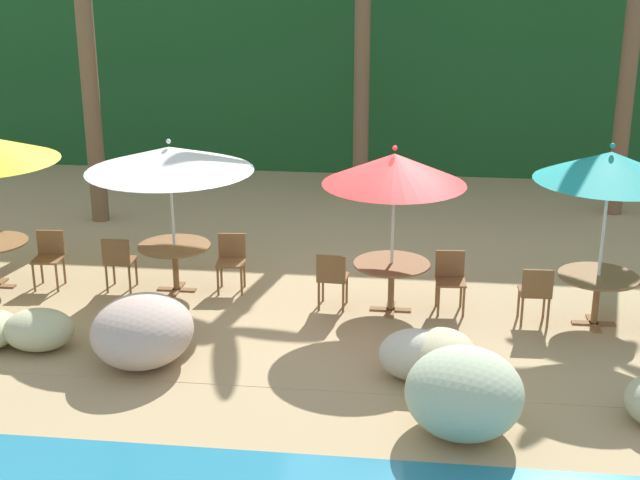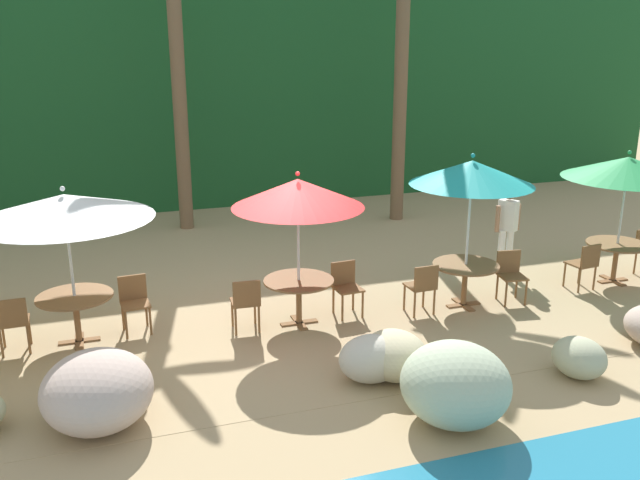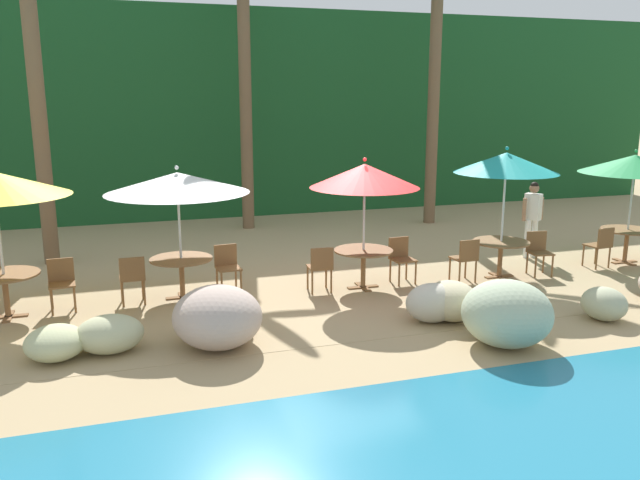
{
  "view_description": "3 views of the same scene",
  "coord_description": "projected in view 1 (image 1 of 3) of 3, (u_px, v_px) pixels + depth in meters",
  "views": [
    {
      "loc": [
        0.69,
        -12.05,
        5.14
      ],
      "look_at": [
        -0.79,
        0.29,
        0.92
      ],
      "focal_mm": 50.0,
      "sensor_mm": 36.0,
      "label": 1
    },
    {
      "loc": [
        -2.51,
        -9.58,
        4.39
      ],
      "look_at": [
        0.65,
        -0.04,
        1.34
      ],
      "focal_mm": 38.11,
      "sensor_mm": 36.0,
      "label": 2
    },
    {
      "loc": [
        -4.02,
        -10.91,
        3.55
      ],
      "look_at": [
        -0.5,
        0.11,
        0.94
      ],
      "focal_mm": 36.13,
      "sensor_mm": 36.0,
      "label": 3
    }
  ],
  "objects": [
    {
      "name": "rock_seawall",
      "position": [
        379.0,
        362.0,
        10.55
      ],
      "size": [
        14.04,
        2.6,
        0.96
      ],
      "color": "#C3B890",
      "rests_on": "ground"
    },
    {
      "name": "foliage_backdrop",
      "position": [
        399.0,
        36.0,
        20.55
      ],
      "size": [
        28.0,
        2.4,
        6.0
      ],
      "color": "#194C23",
      "rests_on": "ground"
    },
    {
      "name": "chair_white_inland",
      "position": [
        119.0,
        260.0,
        13.5
      ],
      "size": [
        0.44,
        0.44,
        0.87
      ],
      "color": "brown",
      "rests_on": "ground"
    },
    {
      "name": "dining_table_white",
      "position": [
        175.0,
        253.0,
        13.49
      ],
      "size": [
        1.1,
        1.1,
        0.74
      ],
      "color": "brown",
      "rests_on": "ground"
    },
    {
      "name": "umbrella_teal",
      "position": [
        610.0,
        167.0,
        11.75
      ],
      "size": [
        1.99,
        1.99,
        2.59
      ],
      "color": "silver",
      "rests_on": "ground"
    },
    {
      "name": "dining_table_red",
      "position": [
        392.0,
        271.0,
        12.75
      ],
      "size": [
        1.1,
        1.1,
        0.74
      ],
      "color": "brown",
      "rests_on": "ground"
    },
    {
      "name": "umbrella_white",
      "position": [
        169.0,
        159.0,
        13.02
      ],
      "size": [
        2.48,
        2.48,
        2.37
      ],
      "color": "silver",
      "rests_on": "ground"
    },
    {
      "name": "chair_red_inland",
      "position": [
        332.0,
        276.0,
        12.84
      ],
      "size": [
        0.44,
        0.45,
        0.87
      ],
      "color": "brown",
      "rests_on": "ground"
    },
    {
      "name": "dining_table_teal",
      "position": [
        598.0,
        284.0,
        12.28
      ],
      "size": [
        1.1,
        1.1,
        0.74
      ],
      "color": "brown",
      "rests_on": "ground"
    },
    {
      "name": "chair_teal_inland",
      "position": [
        536.0,
        291.0,
        12.29
      ],
      "size": [
        0.44,
        0.44,
        0.87
      ],
      "color": "brown",
      "rests_on": "ground"
    },
    {
      "name": "chair_yellow_seaward",
      "position": [
        49.0,
        254.0,
        13.72
      ],
      "size": [
        0.45,
        0.46,
        0.87
      ],
      "color": "brown",
      "rests_on": "ground"
    },
    {
      "name": "ground_plane",
      "position": [
        371.0,
        308.0,
        13.05
      ],
      "size": [
        120.0,
        120.0,
        0.0
      ],
      "primitive_type": "plane",
      "color": "tan"
    },
    {
      "name": "terrace_deck",
      "position": [
        371.0,
        307.0,
        13.05
      ],
      "size": [
        18.0,
        5.2,
        0.01
      ],
      "color": "tan",
      "rests_on": "ground"
    },
    {
      "name": "chair_white_seaward",
      "position": [
        231.0,
        258.0,
        13.58
      ],
      "size": [
        0.45,
        0.46,
        0.87
      ],
      "color": "brown",
      "rests_on": "ground"
    },
    {
      "name": "umbrella_red",
      "position": [
        394.0,
        169.0,
        12.27
      ],
      "size": [
        2.01,
        2.01,
        2.45
      ],
      "color": "silver",
      "rests_on": "ground"
    },
    {
      "name": "chair_red_seaward",
      "position": [
        450.0,
        276.0,
        12.83
      ],
      "size": [
        0.45,
        0.46,
        0.87
      ],
      "color": "brown",
      "rests_on": "ground"
    }
  ]
}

